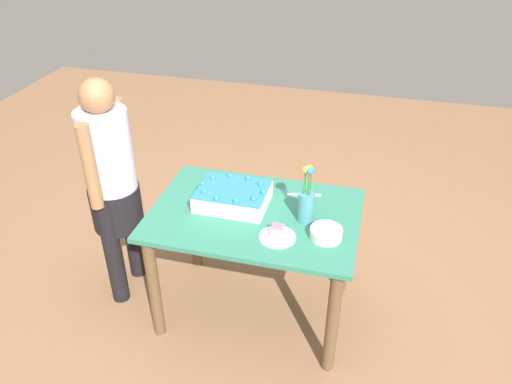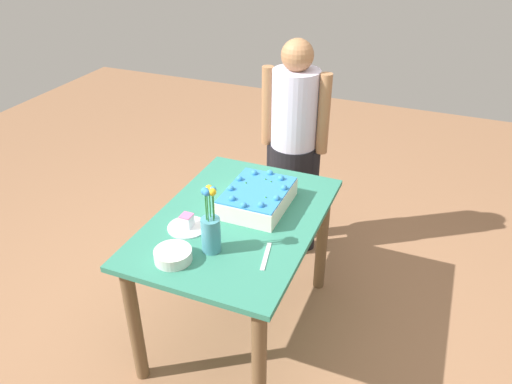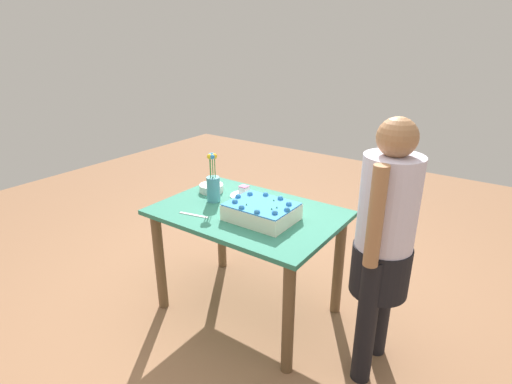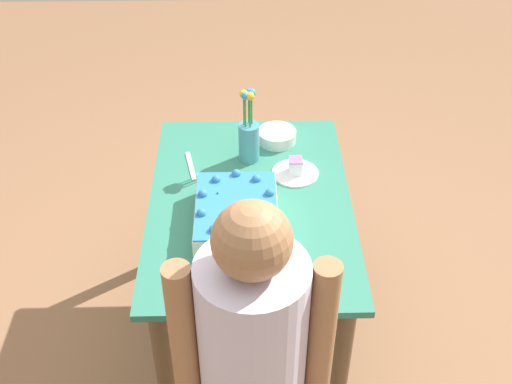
{
  "view_description": "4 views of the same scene",
  "coord_description": "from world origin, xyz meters",
  "px_view_note": "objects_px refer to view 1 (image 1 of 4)",
  "views": [
    {
      "loc": [
        0.6,
        -2.27,
        2.42
      ],
      "look_at": [
        -0.01,
        0.08,
        0.86
      ],
      "focal_mm": 35.0,
      "sensor_mm": 36.0,
      "label": 1
    },
    {
      "loc": [
        1.96,
        0.91,
        2.22
      ],
      "look_at": [
        -0.08,
        0.07,
        0.9
      ],
      "focal_mm": 35.0,
      "sensor_mm": 36.0,
      "label": 2
    },
    {
      "loc": [
        -1.42,
        1.92,
        1.84
      ],
      "look_at": [
        -0.06,
        -0.01,
        0.92
      ],
      "focal_mm": 28.0,
      "sensor_mm": 36.0,
      "label": 3
    },
    {
      "loc": [
        -2.01,
        0.02,
        2.43
      ],
      "look_at": [
        -0.09,
        -0.02,
        0.89
      ],
      "focal_mm": 45.0,
      "sensor_mm": 36.0,
      "label": 4
    }
  ],
  "objects_px": {
    "fruit_bowl": "(326,233)",
    "person_standing": "(112,179)",
    "flower_vase": "(306,202)",
    "serving_plate_with_slice": "(277,235)",
    "cake_knife": "(304,195)",
    "sheet_cake": "(233,196)"
  },
  "relations": [
    {
      "from": "fruit_bowl",
      "to": "person_standing",
      "type": "distance_m",
      "value": 1.33
    },
    {
      "from": "serving_plate_with_slice",
      "to": "cake_knife",
      "type": "bearing_deg",
      "value": 81.71
    },
    {
      "from": "flower_vase",
      "to": "sheet_cake",
      "type": "bearing_deg",
      "value": 173.33
    },
    {
      "from": "cake_knife",
      "to": "fruit_bowl",
      "type": "height_order",
      "value": "fruit_bowl"
    },
    {
      "from": "serving_plate_with_slice",
      "to": "fruit_bowl",
      "type": "relative_size",
      "value": 1.14
    },
    {
      "from": "sheet_cake",
      "to": "fruit_bowl",
      "type": "distance_m",
      "value": 0.6
    },
    {
      "from": "flower_vase",
      "to": "person_standing",
      "type": "xyz_separation_m",
      "value": [
        -1.19,
        0.0,
        -0.04
      ]
    },
    {
      "from": "flower_vase",
      "to": "fruit_bowl",
      "type": "distance_m",
      "value": 0.21
    },
    {
      "from": "cake_knife",
      "to": "sheet_cake",
      "type": "bearing_deg",
      "value": -164.32
    },
    {
      "from": "serving_plate_with_slice",
      "to": "fruit_bowl",
      "type": "bearing_deg",
      "value": 14.97
    },
    {
      "from": "fruit_bowl",
      "to": "person_standing",
      "type": "xyz_separation_m",
      "value": [
        -1.33,
        0.13,
        0.05
      ]
    },
    {
      "from": "cake_knife",
      "to": "flower_vase",
      "type": "distance_m",
      "value": 0.28
    },
    {
      "from": "sheet_cake",
      "to": "flower_vase",
      "type": "bearing_deg",
      "value": -6.67
    },
    {
      "from": "sheet_cake",
      "to": "flower_vase",
      "type": "height_order",
      "value": "flower_vase"
    },
    {
      "from": "sheet_cake",
      "to": "person_standing",
      "type": "relative_size",
      "value": 0.27
    },
    {
      "from": "flower_vase",
      "to": "person_standing",
      "type": "height_order",
      "value": "person_standing"
    },
    {
      "from": "fruit_bowl",
      "to": "serving_plate_with_slice",
      "type": "bearing_deg",
      "value": -165.03
    },
    {
      "from": "serving_plate_with_slice",
      "to": "flower_vase",
      "type": "distance_m",
      "value": 0.25
    },
    {
      "from": "flower_vase",
      "to": "fruit_bowl",
      "type": "bearing_deg",
      "value": -44.29
    },
    {
      "from": "sheet_cake",
      "to": "person_standing",
      "type": "distance_m",
      "value": 0.75
    },
    {
      "from": "fruit_bowl",
      "to": "sheet_cake",
      "type": "bearing_deg",
      "value": 162.32
    },
    {
      "from": "flower_vase",
      "to": "serving_plate_with_slice",
      "type": "bearing_deg",
      "value": -120.27
    }
  ]
}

